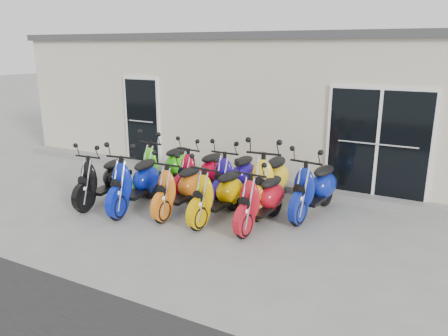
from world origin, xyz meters
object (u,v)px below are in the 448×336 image
Objects in this scene: scooter_front_orange_a at (179,180)px; scooter_back_blue at (235,169)px; scooter_front_red at (262,191)px; scooter_back_extra at (315,180)px; scooter_front_black at (103,172)px; scooter_front_orange_b at (218,186)px; scooter_back_green at (165,159)px; scooter_back_red at (201,165)px; scooter_front_blue at (135,174)px; scooter_back_yellow at (270,172)px.

scooter_back_blue is (0.62, 1.07, 0.04)m from scooter_front_orange_a.
scooter_front_red is 1.39m from scooter_back_blue.
scooter_back_extra reaches higher than scooter_back_blue.
scooter_front_black reaches higher than scooter_front_orange_b.
scooter_front_orange_b is at bearing 0.94° from scooter_front_orange_a.
scooter_front_black is at bearing -169.34° from scooter_front_red.
scooter_back_green is 1.06× the size of scooter_back_red.
scooter_front_blue is 1.01× the size of scooter_back_green.
scooter_back_extra is at bearing 13.26° from scooter_front_blue.
scooter_front_blue is 1.97m from scooter_back_blue.
scooter_back_red is 0.81m from scooter_back_blue.
scooter_front_blue is 1.70m from scooter_front_orange_b.
scooter_back_red is (-1.80, 1.00, 0.01)m from scooter_front_red.
scooter_back_yellow is 0.86m from scooter_back_extra.
scooter_front_orange_a is at bearing -172.25° from scooter_front_red.
scooter_back_red is (0.88, 0.05, -0.04)m from scooter_back_green.
scooter_front_red is at bearing 2.73° from scooter_front_orange_a.
scooter_front_red is 2.85m from scooter_back_green.
scooter_front_black is at bearing -129.10° from scooter_back_red.
scooter_back_yellow is (3.06, 1.24, 0.10)m from scooter_front_black.
scooter_front_blue is 3.40m from scooter_back_extra.
scooter_front_orange_b is at bearing -137.53° from scooter_back_extra.
scooter_front_orange_a is 0.94× the size of scooter_back_blue.
scooter_front_blue is 1.07× the size of scooter_back_red.
scooter_front_blue is at bearing -0.47° from scooter_front_black.
scooter_back_red is 0.95× the size of scooter_back_extra.
scooter_back_extra is (2.28, 1.05, 0.05)m from scooter_front_orange_a.
scooter_back_blue is (0.81, -0.03, 0.02)m from scooter_back_red.
scooter_back_blue is at bearing 26.08° from scooter_front_black.
scooter_front_orange_b is 0.94× the size of scooter_back_extra.
scooter_front_orange_a is at bearing -172.98° from scooter_front_orange_b.
scooter_front_orange_a is at bearing -151.33° from scooter_back_yellow.
scooter_front_black is 0.76m from scooter_front_blue.
scooter_back_blue is at bearing 5.34° from scooter_back_red.
scooter_front_blue is at bearing -150.54° from scooter_back_extra.
scooter_front_orange_b is (0.80, 0.03, 0.01)m from scooter_front_orange_a.
scooter_back_green is 1.00× the size of scooter_back_extra.
scooter_front_blue is 1.03× the size of scooter_back_blue.
scooter_front_orange_b is (1.68, 0.24, -0.05)m from scooter_front_blue.
scooter_back_red reaches higher than scooter_front_red.
scooter_back_yellow is at bearing -5.74° from scooter_back_blue.
scooter_back_green and scooter_back_extra have the same top height.
scooter_back_red is at bearing 179.02° from scooter_back_blue.
scooter_back_blue is at bearing 167.47° from scooter_back_yellow.
scooter_back_green is (-2.69, 0.95, 0.04)m from scooter_front_red.
scooter_back_yellow is at bearing -167.10° from scooter_back_extra.
scooter_front_red is 0.94× the size of scooter_back_green.
scooter_front_black is at bearing 175.56° from scooter_front_blue.
scooter_back_green is at bearing -178.17° from scooter_back_blue.
scooter_back_yellow is at bearing 61.92° from scooter_front_orange_b.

